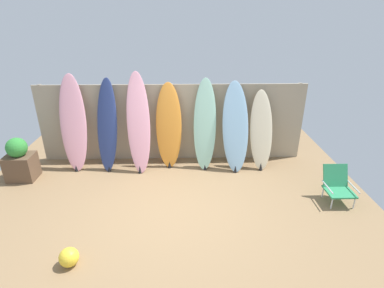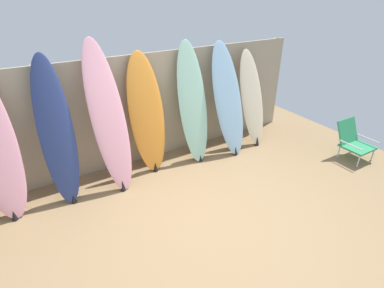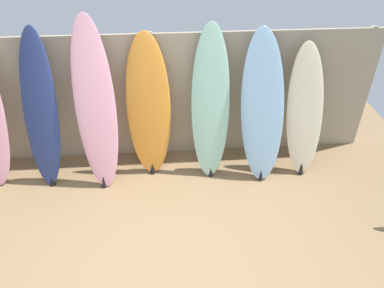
# 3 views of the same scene
# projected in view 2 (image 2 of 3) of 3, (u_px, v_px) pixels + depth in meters

# --- Properties ---
(ground) EXTENTS (7.68, 7.68, 0.00)m
(ground) POSITION_uv_depth(u_px,v_px,m) (209.00, 224.00, 3.84)
(ground) COLOR #8E704C
(fence_back) EXTENTS (6.08, 0.11, 1.80)m
(fence_back) POSITION_uv_depth(u_px,v_px,m) (143.00, 109.00, 4.93)
(fence_back) COLOR tan
(fence_back) RESTS_ON ground
(surfboard_navy_1) EXTENTS (0.51, 0.65, 1.99)m
(surfboard_navy_1) POSITION_uv_depth(u_px,v_px,m) (56.00, 133.00, 3.95)
(surfboard_navy_1) COLOR navy
(surfboard_navy_1) RESTS_ON ground
(surfboard_pink_2) EXTENTS (0.56, 0.72, 2.13)m
(surfboard_pink_2) POSITION_uv_depth(u_px,v_px,m) (109.00, 119.00, 4.19)
(surfboard_pink_2) COLOR pink
(surfboard_pink_2) RESTS_ON ground
(surfboard_orange_3) EXTENTS (0.57, 0.50, 1.88)m
(surfboard_orange_3) POSITION_uv_depth(u_px,v_px,m) (147.00, 114.00, 4.66)
(surfboard_orange_3) COLOR orange
(surfboard_orange_3) RESTS_ON ground
(surfboard_seafoam_4) EXTENTS (0.54, 0.64, 1.97)m
(surfboard_seafoam_4) POSITION_uv_depth(u_px,v_px,m) (193.00, 104.00, 4.95)
(surfboard_seafoam_4) COLOR #9ED6BC
(surfboard_seafoam_4) RESTS_ON ground
(surfboard_skyblue_5) EXTENTS (0.61, 0.75, 1.92)m
(surfboard_skyblue_5) POSITION_uv_depth(u_px,v_px,m) (228.00, 100.00, 5.19)
(surfboard_skyblue_5) COLOR #8CB7D6
(surfboard_skyblue_5) RESTS_ON ground
(surfboard_cream_6) EXTENTS (0.53, 0.63, 1.72)m
(surfboard_cream_6) POSITION_uv_depth(u_px,v_px,m) (252.00, 99.00, 5.53)
(surfboard_cream_6) COLOR beige
(surfboard_cream_6) RESTS_ON ground
(beach_chair) EXTENTS (0.50, 0.56, 0.64)m
(beach_chair) POSITION_uv_depth(u_px,v_px,m) (353.00, 140.00, 5.22)
(beach_chair) COLOR silver
(beach_chair) RESTS_ON ground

